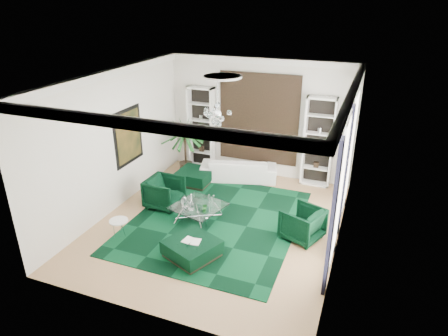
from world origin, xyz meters
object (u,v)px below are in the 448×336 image
at_px(palm, 185,140).
at_px(armchair_right, 302,224).
at_px(coffee_table, 198,212).
at_px(sofa, 239,169).
at_px(ottoman_front, 192,249).
at_px(ottoman_side, 195,177).
at_px(side_table, 119,228).
at_px(armchair_left, 164,192).

bearing_deg(palm, armchair_right, -29.59).
bearing_deg(coffee_table, sofa, 87.10).
height_order(sofa, armchair_right, armchair_right).
bearing_deg(ottoman_front, ottoman_side, 113.99).
xyz_separation_m(coffee_table, side_table, (-1.48, -1.44, 0.01)).
xyz_separation_m(armchair_left, ottoman_front, (1.75, -1.90, -0.22)).
bearing_deg(armchair_left, coffee_table, -103.84).
distance_m(armchair_right, ottoman_front, 2.75).
height_order(sofa, ottoman_front, sofa).
bearing_deg(palm, armchair_left, -78.95).
distance_m(ottoman_side, ottoman_front, 3.89).
relative_size(armchair_left, palm, 0.40).
relative_size(ottoman_front, palm, 0.44).
height_order(sofa, coffee_table, sofa).
bearing_deg(side_table, coffee_table, 44.31).
bearing_deg(armchair_left, palm, 12.61).
bearing_deg(coffee_table, ottoman_side, 117.31).
relative_size(sofa, palm, 1.02).
bearing_deg(sofa, ottoman_front, 79.72).
relative_size(sofa, armchair_left, 2.57).
relative_size(sofa, ottoman_front, 2.32).
bearing_deg(ottoman_side, coffee_table, -62.69).
bearing_deg(armchair_right, side_table, -48.06).
relative_size(sofa, ottoman_side, 2.40).
height_order(armchair_left, ottoman_side, armchair_left).
bearing_deg(sofa, armchair_left, 46.24).
bearing_deg(ottoman_front, coffee_table, 109.54).
distance_m(coffee_table, palm, 3.21).
xyz_separation_m(armchair_left, side_table, (-0.29, -1.77, -0.21)).
relative_size(armchair_right, ottoman_front, 0.86).
distance_m(armchair_left, side_table, 1.81).
relative_size(coffee_table, ottoman_side, 1.19).
relative_size(sofa, side_table, 5.28).
distance_m(sofa, ottoman_front, 4.42).
relative_size(armchair_left, ottoman_side, 0.93).
bearing_deg(coffee_table, palm, 122.31).
bearing_deg(armchair_right, ottoman_side, -94.78).
bearing_deg(ottoman_side, side_table, -97.58).
distance_m(armchair_right, coffee_table, 2.75).
height_order(sofa, side_table, sofa).
distance_m(armchair_left, armchair_right, 3.93).
distance_m(sofa, armchair_right, 3.77).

